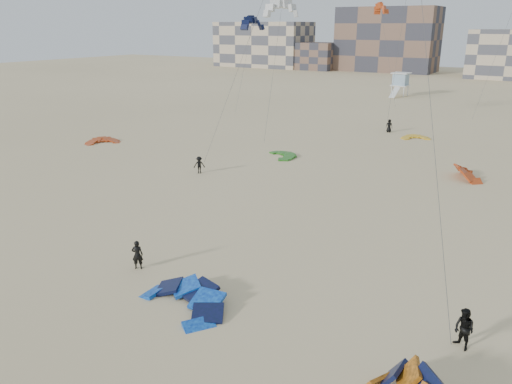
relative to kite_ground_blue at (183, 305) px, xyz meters
The scene contains 17 objects.
ground 3.19m from the kite_ground_blue, behind, with size 320.00×320.00×0.00m, color beige.
kite_ground_blue is the anchor object (origin of this frame).
kite_ground_red 38.17m from the kite_ground_blue, 143.66° to the left, with size 3.69×3.84×0.91m, color #C84215, non-canonical shape.
kite_ground_green 29.77m from the kite_ground_blue, 109.41° to the left, with size 3.51×3.72×0.43m, color #268528, non-canonical shape.
kite_ground_red_far 30.90m from the kite_ground_blue, 75.14° to the left, with size 3.59×3.27×1.88m, color #C84215, non-canonical shape.
kite_ground_yellow 44.06m from the kite_ground_blue, 90.55° to the left, with size 3.06×3.21×0.55m, color gold, non-canonical shape.
kitesurfer_main 4.99m from the kite_ground_blue, 160.03° to the left, with size 0.61×0.40×1.69m, color black.
kitesurfer_b 12.76m from the kite_ground_blue, 16.07° to the left, with size 0.90×0.70×1.85m, color black.
kitesurfer_c 22.97m from the kite_ground_blue, 125.87° to the left, with size 1.02×0.59×1.58m, color black.
kitesurfer_e 46.32m from the kite_ground_blue, 95.41° to the left, with size 0.81×0.53×1.66m, color black.
kite_fly_grey 44.67m from the kite_ground_blue, 112.75° to the left, with size 6.51×12.84×15.16m.
kite_fly_navy 56.15m from the kite_ground_blue, 118.53° to the left, with size 4.84×6.96×13.64m.
kite_fly_red 69.30m from the kite_ground_blue, 101.35° to the left, with size 7.73×7.86×15.65m.
lifeguard_tower_far 82.14m from the kite_ground_blue, 99.34° to the left, with size 3.26×6.10×4.42m.
condo_west_a 149.23m from the kite_ground_blue, 119.41° to the left, with size 30.00×15.00×14.00m, color #C3AE8F.
condo_west_b 138.21m from the kite_ground_blue, 103.92° to the left, with size 28.00×14.00×18.00m, color brown.
condo_fill_left 138.54m from the kite_ground_blue, 112.59° to the left, with size 12.00×10.00×8.00m, color brown.
Camera 1 is at (17.43, -16.14, 12.96)m, focal length 35.00 mm.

